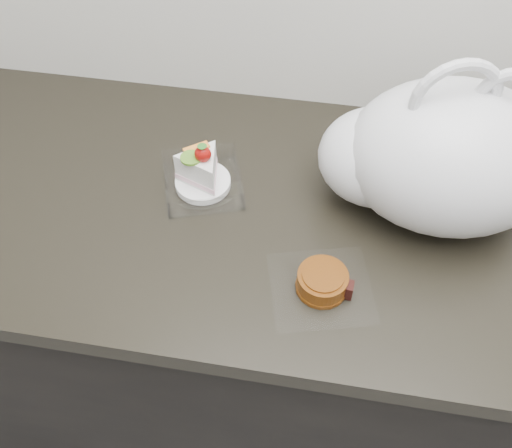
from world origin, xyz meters
TOP-DOWN VIEW (x-y plane):
  - counter at (0.00, 1.69)m, footprint 2.04×0.64m
  - cake_tray at (-0.33, 1.72)m, footprint 0.18×0.18m
  - mooncake_wrap at (-0.09, 1.53)m, footprint 0.20×0.19m
  - plastic_bag at (0.06, 1.73)m, footprint 0.41×0.30m

SIDE VIEW (x-z plane):
  - counter at x=0.00m, z-range 0.00..0.90m
  - mooncake_wrap at x=-0.09m, z-range 0.90..0.93m
  - cake_tray at x=-0.33m, z-range 0.87..0.98m
  - plastic_bag at x=0.06m, z-range 0.87..1.18m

